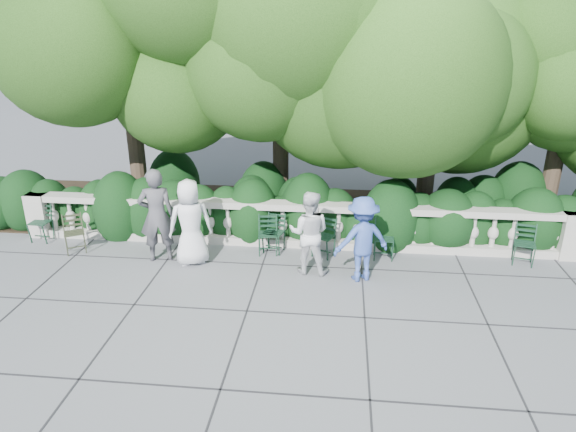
# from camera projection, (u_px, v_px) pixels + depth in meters

# --- Properties ---
(ground) EXTENTS (90.00, 90.00, 0.00)m
(ground) POSITION_uv_depth(u_px,v_px,m) (282.00, 285.00, 9.65)
(ground) COLOR #56585E
(ground) RESTS_ON ground
(balustrade) EXTENTS (12.00, 0.44, 1.00)m
(balustrade) POSITION_uv_depth(u_px,v_px,m) (292.00, 225.00, 11.14)
(balustrade) COLOR #9E998E
(balustrade) RESTS_ON ground
(shrub_hedge) EXTENTS (15.00, 2.60, 1.70)m
(shrub_hedge) POSITION_uv_depth(u_px,v_px,m) (297.00, 225.00, 12.43)
(shrub_hedge) COLOR black
(shrub_hedge) RESTS_ON ground
(tree_canopy) EXTENTS (15.04, 6.52, 6.78)m
(tree_canopy) POSITION_uv_depth(u_px,v_px,m) (330.00, 54.00, 11.12)
(tree_canopy) COLOR #3F3023
(tree_canopy) RESTS_ON ground
(chair_a) EXTENTS (0.46, 0.50, 0.84)m
(chair_a) POSITION_uv_depth(u_px,v_px,m) (40.00, 243.00, 11.41)
(chair_a) COLOR black
(chair_a) RESTS_ON ground
(chair_b) EXTENTS (0.50, 0.53, 0.84)m
(chair_b) POSITION_uv_depth(u_px,v_px,m) (268.00, 256.00, 10.79)
(chair_b) COLOR black
(chair_b) RESTS_ON ground
(chair_c) EXTENTS (0.54, 0.57, 0.84)m
(chair_c) POSITION_uv_depth(u_px,v_px,m) (271.00, 254.00, 10.88)
(chair_c) COLOR black
(chair_c) RESTS_ON ground
(chair_d) EXTENTS (0.46, 0.49, 0.84)m
(chair_d) POSITION_uv_depth(u_px,v_px,m) (383.00, 261.00, 10.57)
(chair_d) COLOR black
(chair_d) RESTS_ON ground
(chair_e) EXTENTS (0.60, 0.62, 0.84)m
(chair_e) POSITION_uv_depth(u_px,v_px,m) (320.00, 259.00, 10.69)
(chair_e) COLOR black
(chair_e) RESTS_ON ground
(chair_f) EXTENTS (0.54, 0.57, 0.84)m
(chair_f) POSITION_uv_depth(u_px,v_px,m) (522.00, 267.00, 10.33)
(chair_f) COLOR black
(chair_f) RESTS_ON ground
(chair_weathered) EXTENTS (0.62, 0.64, 0.84)m
(chair_weathered) POSITION_uv_depth(u_px,v_px,m) (78.00, 255.00, 10.87)
(chair_weathered) COLOR black
(chair_weathered) RESTS_ON ground
(person_businessman) EXTENTS (1.02, 0.85, 1.77)m
(person_businessman) POSITION_uv_depth(u_px,v_px,m) (190.00, 223.00, 10.19)
(person_businessman) COLOR silver
(person_businessman) RESTS_ON ground
(person_woman_grey) EXTENTS (0.82, 0.66, 1.95)m
(person_woman_grey) POSITION_uv_depth(u_px,v_px,m) (157.00, 215.00, 10.32)
(person_woman_grey) COLOR #46454A
(person_woman_grey) RESTS_ON ground
(person_casual_man) EXTENTS (0.86, 0.70, 1.66)m
(person_casual_man) POSITION_uv_depth(u_px,v_px,m) (309.00, 233.00, 9.86)
(person_casual_man) COLOR silver
(person_casual_man) RESTS_ON ground
(person_older_blue) EXTENTS (1.22, 0.96, 1.66)m
(person_older_blue) POSITION_uv_depth(u_px,v_px,m) (362.00, 239.00, 9.57)
(person_older_blue) COLOR #3652A4
(person_older_blue) RESTS_ON ground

